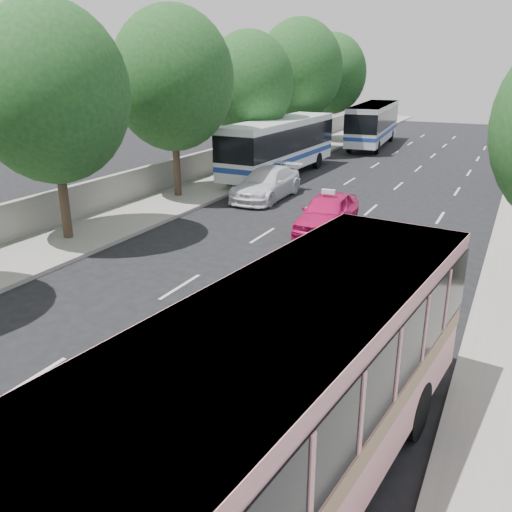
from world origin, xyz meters
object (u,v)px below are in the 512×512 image
Objects in this scene: pink_taxi at (327,213)px; tour_coach_front at (280,143)px; pink_bus at (268,403)px; white_pickup at (267,184)px; tour_coach_rear at (373,121)px.

tour_coach_front reaches higher than pink_taxi.
pink_bus is 15.57m from pink_taxi.
pink_bus is 27.05m from tour_coach_front.
tour_coach_front is at bearing 120.07° from pink_bus.
white_pickup is (-9.00, 19.10, -1.37)m from pink_bus.
pink_bus is 41.02m from tour_coach_rear.
tour_coach_rear is (0.00, 20.92, 1.30)m from white_pickup.
pink_taxi is at bearing 112.43° from pink_bus.
tour_coach_front reaches higher than white_pickup.
tour_coach_rear reaches higher than tour_coach_front.
white_pickup is at bearing -71.01° from tour_coach_front.
pink_taxi reaches higher than white_pickup.
tour_coach_rear is (1.80, 15.22, 0.02)m from tour_coach_front.
pink_bus is at bearing -65.15° from white_pickup.
tour_coach_front is at bearing 120.29° from pink_taxi.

